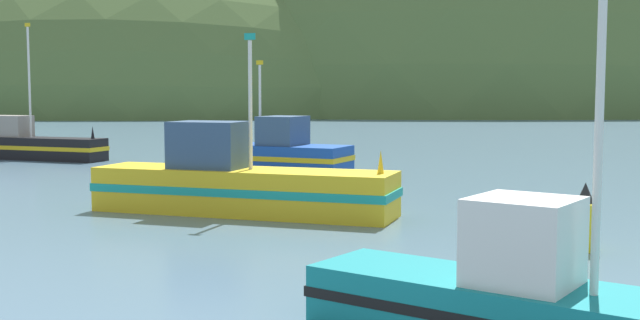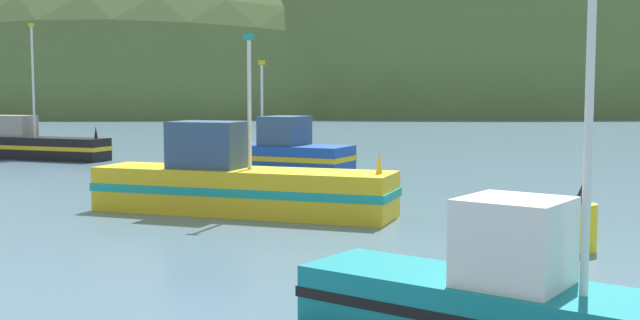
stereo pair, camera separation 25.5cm
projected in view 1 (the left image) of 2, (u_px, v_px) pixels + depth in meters
The scene contains 8 objects.
hill_far_right at pixel (197, 111), 156.23m from camera, with size 134.41×107.53×66.92m, color #516B38.
hill_far_center at pixel (421, 109), 170.56m from camera, with size 137.09×109.67×65.75m, color #386633.
hill_mid_right at pixel (459, 108), 186.55m from camera, with size 202.33×161.87×108.97m, color #516B38.
fishing_boat_teal at pixel (556, 309), 11.16m from camera, with size 6.74×6.97×7.38m.
fishing_boat_blue at pixel (267, 154), 37.02m from camera, with size 8.28×6.91×5.28m.
fishing_boat_black at pixel (23, 144), 43.83m from camera, with size 9.53×6.79×7.61m.
fishing_boat_yellow at pixel (238, 185), 24.13m from camera, with size 9.48×6.62×5.57m.
channel_buoy at pixel (585, 222), 18.46m from camera, with size 0.70×0.70×1.64m.
Camera 1 is at (-7.30, -0.37, 3.77)m, focal length 43.56 mm.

